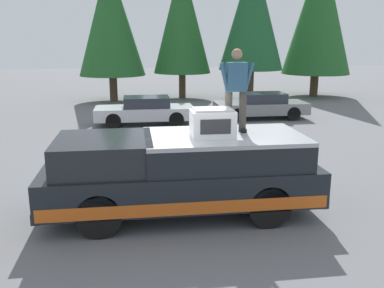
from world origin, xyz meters
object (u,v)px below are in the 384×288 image
(parked_car_silver, at_px, (145,111))
(compressor_unit, at_px, (213,123))
(person_on_truck_bed, at_px, (236,88))
(parked_car_grey, at_px, (261,106))
(pickup_truck, at_px, (181,173))

(parked_car_silver, bearing_deg, compressor_unit, -173.89)
(person_on_truck_bed, relative_size, parked_car_grey, 0.41)
(parked_car_grey, distance_m, parked_car_silver, 5.28)
(pickup_truck, relative_size, person_on_truck_bed, 3.28)
(compressor_unit, bearing_deg, pickup_truck, 77.62)
(compressor_unit, xyz_separation_m, parked_car_silver, (9.77, 1.05, -1.35))
(person_on_truck_bed, distance_m, parked_car_silver, 9.73)
(compressor_unit, bearing_deg, parked_car_silver, 6.11)
(parked_car_grey, xyz_separation_m, parked_car_silver, (-0.60, 5.25, 0.00))
(compressor_unit, bearing_deg, person_on_truck_bed, -56.06)
(compressor_unit, xyz_separation_m, person_on_truck_bed, (0.37, -0.55, 0.62))
(compressor_unit, relative_size, parked_car_grey, 0.20)
(compressor_unit, bearing_deg, parked_car_grey, -22.06)
(parked_car_grey, bearing_deg, pickup_truck, 154.81)
(compressor_unit, height_order, parked_car_silver, compressor_unit)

